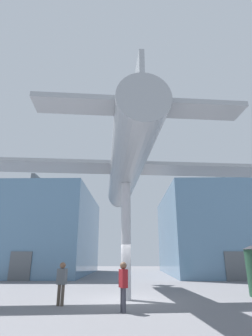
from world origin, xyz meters
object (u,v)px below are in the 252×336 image
at_px(suspended_airplane, 126,169).
at_px(visitor_second, 62,280).
at_px(support_pylon_central, 126,238).
at_px(visitor_person, 123,283).

xyz_separation_m(suspended_airplane, visitor_second, (-2.70, -1.84, -5.58)).
bearing_deg(support_pylon_central, visitor_person, -91.23).
relative_size(suspended_airplane, visitor_second, 12.79).
distance_m(support_pylon_central, suspended_airplane, 3.73).
distance_m(suspended_airplane, visitor_second, 6.47).
xyz_separation_m(suspended_airplane, visitor_person, (-0.04, -3.15, -5.55)).
relative_size(support_pylon_central, visitor_second, 3.33).
relative_size(support_pylon_central, visitor_person, 3.24).
bearing_deg(support_pylon_central, visitor_second, -149.22).
bearing_deg(suspended_airplane, support_pylon_central, -90.00).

